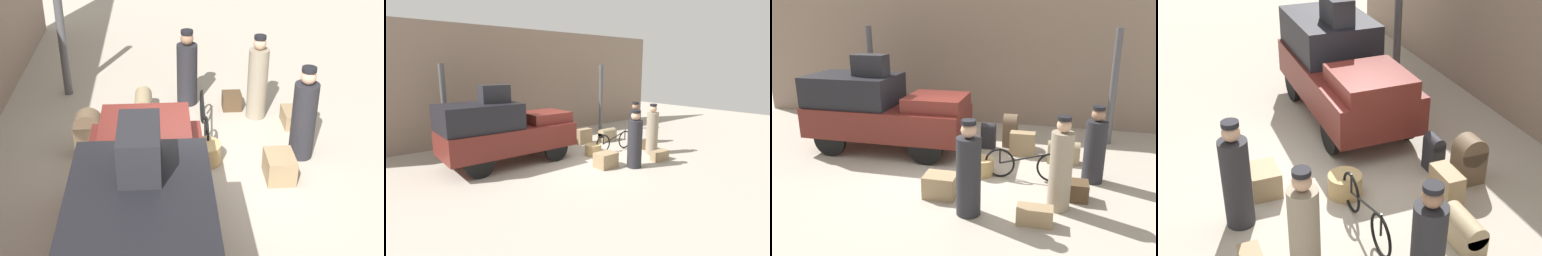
% 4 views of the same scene
% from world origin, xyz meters
% --- Properties ---
extents(ground_plane, '(30.00, 30.00, 0.00)m').
position_xyz_m(ground_plane, '(0.00, 0.00, 0.00)').
color(ground_plane, '#A89E8E').
extents(station_building_facade, '(16.00, 0.15, 4.50)m').
position_xyz_m(station_building_facade, '(0.00, 4.08, 2.25)').
color(station_building_facade, gray).
rests_on(station_building_facade, ground).
extents(canopy_pillar_left, '(0.18, 0.18, 3.05)m').
position_xyz_m(canopy_pillar_left, '(-3.28, 2.74, 1.53)').
color(canopy_pillar_left, '#4C4C51').
rests_on(canopy_pillar_left, ground).
extents(canopy_pillar_right, '(0.18, 0.18, 3.05)m').
position_xyz_m(canopy_pillar_right, '(3.60, 2.74, 1.53)').
color(canopy_pillar_right, '#4C4C51').
rests_on(canopy_pillar_right, ground).
extents(truck, '(3.99, 1.68, 1.92)m').
position_xyz_m(truck, '(-2.13, 0.92, 1.05)').
color(truck, black).
rests_on(truck, ground).
extents(bicycle, '(1.74, 0.04, 0.69)m').
position_xyz_m(bicycle, '(1.61, -0.12, 0.33)').
color(bicycle, black).
rests_on(bicycle, ground).
extents(wicker_basket, '(0.56, 0.56, 0.37)m').
position_xyz_m(wicker_basket, '(0.65, -0.06, 0.18)').
color(wicker_basket, tan).
rests_on(wicker_basket, ground).
extents(conductor_in_dark_uniform, '(0.43, 0.43, 1.72)m').
position_xyz_m(conductor_in_dark_uniform, '(0.76, -1.78, 0.78)').
color(conductor_in_dark_uniform, '#232328').
rests_on(conductor_in_dark_uniform, ground).
extents(porter_standing_middle, '(0.43, 0.43, 1.62)m').
position_xyz_m(porter_standing_middle, '(2.99, 0.13, 0.73)').
color(porter_standing_middle, '#232328').
rests_on(porter_standing_middle, ground).
extents(porter_lifting_near_truck, '(0.40, 0.40, 1.73)m').
position_xyz_m(porter_lifting_near_truck, '(2.29, -1.23, 0.79)').
color(porter_lifting_near_truck, gray).
rests_on(porter_lifting_near_truck, ground).
extents(trunk_large_brown, '(0.62, 0.47, 0.44)m').
position_xyz_m(trunk_large_brown, '(0.09, -1.26, 0.22)').
color(trunk_large_brown, '#937A56').
rests_on(trunk_large_brown, ground).
extents(suitcase_small_leather, '(0.73, 0.34, 0.52)m').
position_xyz_m(suitcase_small_leather, '(2.41, 1.05, 0.26)').
color(suitcase_small_leather, '#9E8966').
rests_on(suitcase_small_leather, ground).
extents(trunk_umber_medium, '(0.60, 0.29, 0.31)m').
position_xyz_m(trunk_umber_medium, '(1.91, -1.85, 0.16)').
color(trunk_umber_medium, '#937A56').
rests_on(trunk_umber_medium, ground).
extents(trunk_wicker_pale, '(0.62, 0.31, 0.58)m').
position_xyz_m(trunk_wicker_pale, '(1.42, 1.35, 0.29)').
color(trunk_wicker_pale, '#937A56').
rests_on(trunk_wicker_pale, ground).
extents(trunk_barrel_dark, '(0.36, 0.49, 0.86)m').
position_xyz_m(trunk_barrel_dark, '(1.04, 1.99, 0.44)').
color(trunk_barrel_dark, brown).
rests_on(trunk_barrel_dark, ground).
extents(suitcase_black_upright, '(0.37, 0.25, 0.68)m').
position_xyz_m(suitcase_black_upright, '(0.51, 1.63, 0.36)').
color(suitcase_black_upright, '#232328').
rests_on(suitcase_black_upright, ground).
extents(suitcase_tan_flat, '(0.36, 0.39, 0.35)m').
position_xyz_m(suitcase_tan_flat, '(2.66, -0.78, 0.18)').
color(suitcase_tan_flat, '#4C3823').
rests_on(suitcase_tan_flat, ground).
extents(trunk_on_truck_roof, '(0.84, 0.45, 0.52)m').
position_xyz_m(trunk_on_truck_roof, '(-2.35, 0.92, 2.17)').
color(trunk_on_truck_roof, '#232328').
rests_on(trunk_on_truck_roof, truck).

